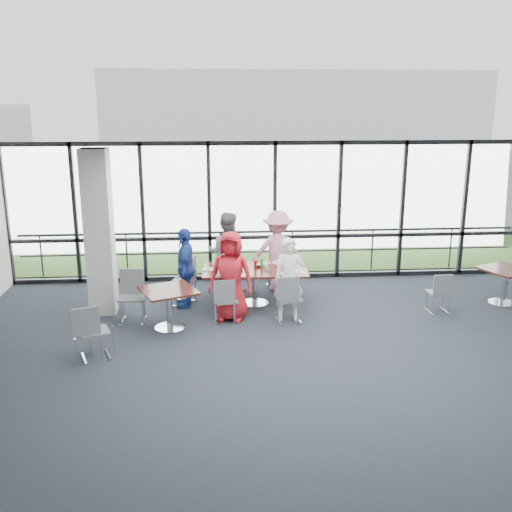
{
  "coord_description": "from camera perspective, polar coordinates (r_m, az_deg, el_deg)",
  "views": [
    {
      "loc": [
        -1.44,
        -7.85,
        3.97
      ],
      "look_at": [
        -0.59,
        2.92,
        1.1
      ],
      "focal_mm": 40.0,
      "sensor_mm": 36.0,
      "label": 1
    }
  ],
  "objects": [
    {
      "name": "tumbler_a",
      "position": [
        11.33,
        -1.49,
        -1.26
      ],
      "size": [
        0.07,
        0.07,
        0.15
      ],
      "primitive_type": "cylinder",
      "color": "white",
      "rests_on": "main_table"
    },
    {
      "name": "green_bottle",
      "position": [
        11.62,
        0.58,
        -0.7
      ],
      "size": [
        0.05,
        0.05,
        0.2
      ],
      "primitive_type": "cylinder",
      "color": "#297633",
      "rests_on": "main_table"
    },
    {
      "name": "ketchup_bottle",
      "position": [
        11.54,
        -0.07,
        -0.86
      ],
      "size": [
        0.06,
        0.06,
        0.18
      ],
      "primitive_type": "cylinder",
      "color": "#B50400",
      "rests_on": "main_table"
    },
    {
      "name": "structural_column",
      "position": [
        11.31,
        -15.4,
        2.24
      ],
      "size": [
        0.5,
        0.5,
        3.2
      ],
      "primitive_type": "cube",
      "color": "silver",
      "rests_on": "ground"
    },
    {
      "name": "diner_near_right",
      "position": [
        10.72,
        3.35,
        -2.36
      ],
      "size": [
        0.6,
        0.45,
        1.59
      ],
      "primitive_type": "imported",
      "rotation": [
        0.0,
        0.0,
        -0.04
      ],
      "color": "white",
      "rests_on": "ground"
    },
    {
      "name": "menu_a",
      "position": [
        11.16,
        -1.12,
        -1.89
      ],
      "size": [
        0.34,
        0.29,
        0.0
      ],
      "primitive_type": "cube",
      "rotation": [
        0.0,
        0.0,
        0.42
      ],
      "color": "white",
      "rests_on": "main_table"
    },
    {
      "name": "plate_fl",
      "position": [
        11.9,
        -2.98,
        -0.81
      ],
      "size": [
        0.24,
        0.24,
        0.01
      ],
      "primitive_type": "cylinder",
      "color": "white",
      "rests_on": "main_table"
    },
    {
      "name": "tumbler_b",
      "position": [
        11.34,
        1.22,
        -1.22
      ],
      "size": [
        0.08,
        0.08,
        0.15
      ],
      "primitive_type": "cylinder",
      "color": "white",
      "rests_on": "main_table"
    },
    {
      "name": "chair_main_end",
      "position": [
        11.72,
        -7.36,
        -2.61
      ],
      "size": [
        0.57,
        0.57,
        0.95
      ],
      "primitive_type": null,
      "rotation": [
        0.0,
        0.0,
        -1.84
      ],
      "color": "slate",
      "rests_on": "ground"
    },
    {
      "name": "chair_main_nr",
      "position": [
        10.74,
        3.27,
        -4.26
      ],
      "size": [
        0.51,
        0.51,
        0.91
      ],
      "primitive_type": null,
      "rotation": [
        0.0,
        0.0,
        0.17
      ],
      "color": "slate",
      "rests_on": "ground"
    },
    {
      "name": "plate_fr",
      "position": [
        12.0,
        2.24,
        -0.66
      ],
      "size": [
        0.28,
        0.28,
        0.01
      ],
      "primitive_type": "cylinder",
      "color": "white",
      "rests_on": "main_table"
    },
    {
      "name": "tumbler_c",
      "position": [
        11.84,
        0.11,
        -0.54
      ],
      "size": [
        0.07,
        0.07,
        0.14
      ],
      "primitive_type": "cylinder",
      "color": "white",
      "rests_on": "main_table"
    },
    {
      "name": "menu_b",
      "position": [
        11.38,
        4.42,
        -1.59
      ],
      "size": [
        0.34,
        0.31,
        0.0
      ],
      "primitive_type": "cube",
      "rotation": [
        0.0,
        0.0,
        -0.53
      ],
      "color": "white",
      "rests_on": "main_table"
    },
    {
      "name": "wall_front",
      "position": [
        3.98,
        19.27,
        -22.7
      ],
      "size": [
        12.0,
        0.1,
        3.2
      ],
      "primitive_type": "cube",
      "color": "silver",
      "rests_on": "ground"
    },
    {
      "name": "curtain_wall_back",
      "position": [
        13.14,
        1.88,
        4.48
      ],
      "size": [
        12.0,
        0.1,
        3.2
      ],
      "primitive_type": "cube",
      "color": "white",
      "rests_on": "ground"
    },
    {
      "name": "hangar_main",
      "position": [
        40.23,
        3.39,
        13.48
      ],
      "size": [
        24.0,
        10.0,
        6.0
      ],
      "primitive_type": "cube",
      "color": "silver",
      "rests_on": "ground"
    },
    {
      "name": "ceiling",
      "position": [
        8.02,
        5.95,
        9.28
      ],
      "size": [
        12.0,
        10.0,
        0.04
      ],
      "primitive_type": "cube",
      "color": "silver",
      "rests_on": "ground"
    },
    {
      "name": "tumbler_d",
      "position": [
        11.37,
        -3.88,
        -1.24
      ],
      "size": [
        0.07,
        0.07,
        0.14
      ],
      "primitive_type": "cylinder",
      "color": "white",
      "rests_on": "main_table"
    },
    {
      "name": "side_table_right",
      "position": [
        12.66,
        23.68,
        -1.68
      ],
      "size": [
        1.14,
        1.14,
        0.75
      ],
      "rotation": [
        0.0,
        0.0,
        0.38
      ],
      "color": "#3A190B",
      "rests_on": "ground"
    },
    {
      "name": "diner_near_left",
      "position": [
        10.71,
        -2.51,
        -2.03
      ],
      "size": [
        0.95,
        0.75,
        1.72
      ],
      "primitive_type": "imported",
      "rotation": [
        0.0,
        0.0,
        -0.27
      ],
      "color": "red",
      "rests_on": "ground"
    },
    {
      "name": "main_table",
      "position": [
        11.59,
        -0.12,
        -1.82
      ],
      "size": [
        2.14,
        1.24,
        0.75
      ],
      "rotation": [
        0.0,
        0.0,
        -0.04
      ],
      "color": "#3A190B",
      "rests_on": "ground"
    },
    {
      "name": "apron",
      "position": [
        18.35,
        0.13,
        2.32
      ],
      "size": [
        80.0,
        70.0,
        0.02
      ],
      "primitive_type": "cube",
      "color": "slate",
      "rests_on": "ground"
    },
    {
      "name": "menu_c",
      "position": [
        11.95,
        0.58,
        -0.75
      ],
      "size": [
        0.37,
        0.33,
        0.0
      ],
      "primitive_type": "cube",
      "rotation": [
        0.0,
        0.0,
        0.48
      ],
      "color": "white",
      "rests_on": "main_table"
    },
    {
      "name": "chair_spare_r",
      "position": [
        11.76,
        17.8,
        -3.53
      ],
      "size": [
        0.41,
        0.41,
        0.8
      ],
      "primitive_type": null,
      "rotation": [
        0.0,
        0.0,
        0.04
      ],
      "color": "slate",
      "rests_on": "ground"
    },
    {
      "name": "chair_spare_la",
      "position": [
        9.58,
        -15.87,
        -7.28
      ],
      "size": [
        0.57,
        0.57,
        0.9
      ],
      "primitive_type": null,
      "rotation": [
        0.0,
        0.0,
        0.35
      ],
      "color": "slate",
      "rests_on": "ground"
    },
    {
      "name": "plate_end",
      "position": [
        11.55,
        -4.79,
        -1.32
      ],
      "size": [
        0.26,
        0.26,
        0.01
      ],
      "primitive_type": "cylinder",
      "color": "white",
      "rests_on": "main_table"
    },
    {
      "name": "condiment_caddy",
      "position": [
        11.66,
        0.29,
        -1.05
      ],
      "size": [
        0.1,
        0.07,
        0.04
      ],
      "primitive_type": "cube",
      "color": "black",
      "rests_on": "main_table"
    },
    {
      "name": "plate_nr",
      "position": [
        11.22,
        3.07,
        -1.78
      ],
      "size": [
        0.26,
        0.26,
        0.01
      ],
      "primitive_type": "cylinder",
      "color": "white",
      "rests_on": "main_table"
    },
    {
      "name": "chair_main_fl",
      "position": [
        12.64,
        -3.1,
        -1.26
      ],
      "size": [
        0.52,
        0.52,
        0.92
      ],
      "primitive_type": null,
      "rotation": [
        0.0,
        0.0,
        3.32
      ],
      "color": "slate",
      "rests_on": "ground"
    },
    {
      "name": "diner_end",
      "position": [
        11.51,
        -7.05,
        -1.17
      ],
      "size": [
        0.56,
        0.97,
        1.62
      ],
      "primitive_type": "imported",
      "rotation": [
        0.0,
        0.0,
        -1.61
      ],
      "color": "#224193",
      "rests_on": "ground"
    },
    {
      "name": "diner_far_right",
      "position": [
        12.45,
        2.19,
        0.52
      ],
      "size": [
        1.19,
        0.68,
        1.77
      ],
      "primitive_type": "imported",
      "rotation": [
        0.0,
        0.0,
        3.06
      ],
      "color": "pink",
      "rests_on": "ground"
    },
    {
      "name": "chair_main_nl",
      "position": [
        10.74,
        -3.01,
        -4.44
      ],
      "size": [
        0.48,
        0.48,
        0.85
      ],
      "primitive_type": null,
      "rotation": [
        0.0,
        0.0,
        0.17
      ],
      "color": "slate",
      "rests_on": "ground"
    },
    {
      "name": "guard_rail",
      "position": [
        13.96,
        1.58,
        0.48
      ],
      "size": [
        12.0,
        0.06,
        0.06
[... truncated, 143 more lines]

